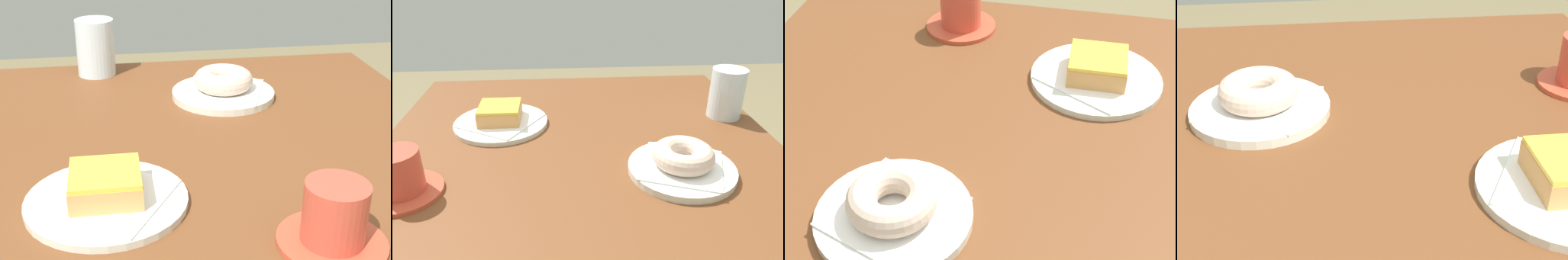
# 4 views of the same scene
# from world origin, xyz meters

# --- Properties ---
(table) EXTENTS (0.90, 0.83, 0.76)m
(table) POSITION_xyz_m (0.00, 0.00, 0.67)
(table) COLOR brown
(table) RESTS_ON ground_plane
(plate_sugar_ring) EXTENTS (0.19, 0.19, 0.01)m
(plate_sugar_ring) POSITION_xyz_m (0.09, 0.18, 0.77)
(plate_sugar_ring) COLOR silver
(plate_sugar_ring) RESTS_ON table
(napkin_sugar_ring) EXTENTS (0.18, 0.18, 0.00)m
(napkin_sugar_ring) POSITION_xyz_m (0.09, 0.18, 0.77)
(napkin_sugar_ring) COLOR white
(napkin_sugar_ring) RESTS_ON plate_sugar_ring
(donut_sugar_ring) EXTENTS (0.11, 0.11, 0.04)m
(donut_sugar_ring) POSITION_xyz_m (0.09, 0.18, 0.80)
(donut_sugar_ring) COLOR beige
(donut_sugar_ring) RESTS_ON napkin_sugar_ring
(plate_glazed_square) EXTENTS (0.21, 0.21, 0.01)m
(plate_glazed_square) POSITION_xyz_m (-0.13, -0.18, 0.77)
(plate_glazed_square) COLOR silver
(plate_glazed_square) RESTS_ON table
(napkin_glazed_square) EXTENTS (0.20, 0.20, 0.00)m
(napkin_glazed_square) POSITION_xyz_m (-0.13, -0.18, 0.77)
(napkin_glazed_square) COLOR white
(napkin_glazed_square) RESTS_ON plate_glazed_square
(donut_glazed_square) EXTENTS (0.09, 0.09, 0.04)m
(donut_glazed_square) POSITION_xyz_m (-0.13, -0.18, 0.79)
(donut_glazed_square) COLOR tan
(donut_glazed_square) RESTS_ON napkin_glazed_square
(water_glass) EXTENTS (0.08, 0.08, 0.12)m
(water_glass) POSITION_xyz_m (-0.14, 0.35, 0.82)
(water_glass) COLOR silver
(water_glass) RESTS_ON table
(coffee_cup) EXTENTS (0.13, 0.13, 0.08)m
(coffee_cup) POSITION_xyz_m (0.12, -0.30, 0.80)
(coffee_cup) COLOR #C74C32
(coffee_cup) RESTS_ON table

